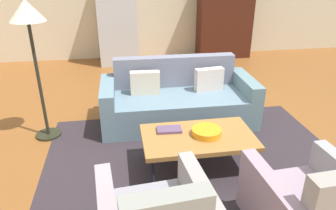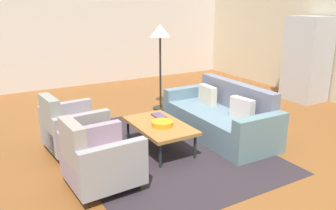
{
  "view_description": "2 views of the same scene",
  "coord_description": "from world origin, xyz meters",
  "px_view_note": "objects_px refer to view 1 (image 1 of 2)",
  "views": [
    {
      "loc": [
        -0.99,
        -3.57,
        2.12
      ],
      "look_at": [
        -0.42,
        -0.13,
        0.51
      ],
      "focal_mm": 33.93,
      "sensor_mm": 36.0,
      "label": 1
    },
    {
      "loc": [
        3.94,
        -2.97,
        2.13
      ],
      "look_at": [
        -0.13,
        -0.61,
        0.7
      ],
      "focal_mm": 36.13,
      "sensor_mm": 36.0,
      "label": 2
    }
  ],
  "objects_px": {
    "floor_lamp": "(29,25)",
    "book_stack": "(169,130)",
    "couch": "(177,101)",
    "refrigerator": "(117,20)",
    "fruit_bowl": "(207,132)",
    "coffee_table": "(198,138)",
    "cabinet": "(225,18)"
  },
  "relations": [
    {
      "from": "floor_lamp",
      "to": "book_stack",
      "type": "bearing_deg",
      "value": -29.78
    },
    {
      "from": "couch",
      "to": "refrigerator",
      "type": "relative_size",
      "value": 1.14
    },
    {
      "from": "fruit_bowl",
      "to": "floor_lamp",
      "type": "xyz_separation_m",
      "value": [
        -1.85,
        0.99,
        1.01
      ]
    },
    {
      "from": "fruit_bowl",
      "to": "floor_lamp",
      "type": "bearing_deg",
      "value": 151.84
    },
    {
      "from": "fruit_bowl",
      "to": "book_stack",
      "type": "bearing_deg",
      "value": 158.6
    },
    {
      "from": "coffee_table",
      "to": "cabinet",
      "type": "distance_m",
      "value": 4.59
    },
    {
      "from": "cabinet",
      "to": "refrigerator",
      "type": "height_order",
      "value": "refrigerator"
    },
    {
      "from": "book_stack",
      "to": "fruit_bowl",
      "type": "bearing_deg",
      "value": -21.4
    },
    {
      "from": "cabinet",
      "to": "refrigerator",
      "type": "distance_m",
      "value": 2.43
    },
    {
      "from": "couch",
      "to": "floor_lamp",
      "type": "height_order",
      "value": "floor_lamp"
    },
    {
      "from": "coffee_table",
      "to": "book_stack",
      "type": "relative_size",
      "value": 4.35
    },
    {
      "from": "coffee_table",
      "to": "book_stack",
      "type": "bearing_deg",
      "value": 152.9
    },
    {
      "from": "floor_lamp",
      "to": "cabinet",
      "type": "bearing_deg",
      "value": 43.36
    },
    {
      "from": "refrigerator",
      "to": "floor_lamp",
      "type": "bearing_deg",
      "value": -107.82
    },
    {
      "from": "couch",
      "to": "coffee_table",
      "type": "xyz_separation_m",
      "value": [
        -0.0,
        -1.19,
        0.08
      ]
    },
    {
      "from": "book_stack",
      "to": "refrigerator",
      "type": "relative_size",
      "value": 0.15
    },
    {
      "from": "book_stack",
      "to": "refrigerator",
      "type": "xyz_separation_m",
      "value": [
        -0.46,
        3.99,
        0.51
      ]
    },
    {
      "from": "couch",
      "to": "floor_lamp",
      "type": "xyz_separation_m",
      "value": [
        -1.76,
        -0.2,
        1.16
      ]
    },
    {
      "from": "book_stack",
      "to": "cabinet",
      "type": "height_order",
      "value": "cabinet"
    },
    {
      "from": "couch",
      "to": "floor_lamp",
      "type": "distance_m",
      "value": 2.12
    },
    {
      "from": "couch",
      "to": "coffee_table",
      "type": "bearing_deg",
      "value": 90.77
    },
    {
      "from": "coffee_table",
      "to": "fruit_bowl",
      "type": "height_order",
      "value": "fruit_bowl"
    },
    {
      "from": "cabinet",
      "to": "floor_lamp",
      "type": "distance_m",
      "value": 4.76
    },
    {
      "from": "coffee_table",
      "to": "floor_lamp",
      "type": "distance_m",
      "value": 2.29
    },
    {
      "from": "couch",
      "to": "refrigerator",
      "type": "bearing_deg",
      "value": -74.84
    },
    {
      "from": "cabinet",
      "to": "coffee_table",
      "type": "bearing_deg",
      "value": -111.59
    },
    {
      "from": "coffee_table",
      "to": "fruit_bowl",
      "type": "relative_size",
      "value": 3.78
    },
    {
      "from": "coffee_table",
      "to": "floor_lamp",
      "type": "height_order",
      "value": "floor_lamp"
    },
    {
      "from": "refrigerator",
      "to": "book_stack",
      "type": "bearing_deg",
      "value": -83.41
    },
    {
      "from": "couch",
      "to": "book_stack",
      "type": "height_order",
      "value": "couch"
    },
    {
      "from": "refrigerator",
      "to": "floor_lamp",
      "type": "relative_size",
      "value": 1.08
    },
    {
      "from": "couch",
      "to": "book_stack",
      "type": "relative_size",
      "value": 7.65
    }
  ]
}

